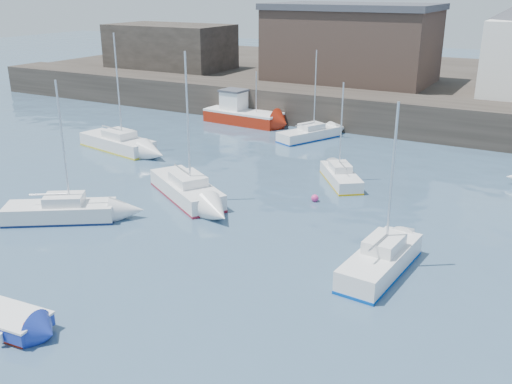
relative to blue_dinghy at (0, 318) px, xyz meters
The scene contains 16 objects.
water 3.77m from the blue_dinghy, 32.23° to the left, with size 220.00×220.00×0.00m, color #2D4760.
quay_wall 37.15m from the blue_dinghy, 85.10° to the left, with size 90.00×5.00×3.00m, color #28231E.
land_strip 55.10m from the blue_dinghy, 86.70° to the left, with size 90.00×32.00×2.80m, color #28231E.
warehouse 45.51m from the blue_dinghy, 93.60° to the left, with size 16.40×10.40×7.60m.
bldg_west 50.76m from the blue_dinghy, 119.43° to the left, with size 14.00×8.00×5.00m.
blue_dinghy is the anchor object (origin of this frame).
fishing_boat 34.73m from the blue_dinghy, 105.16° to the left, with size 7.54×3.29×4.87m.
sailboat_a 10.41m from the blue_dinghy, 124.73° to the left, with size 5.91×4.78×7.60m.
sailboat_b 14.87m from the blue_dinghy, 97.69° to the left, with size 6.88×5.42×8.70m.
sailboat_c 15.68m from the blue_dinghy, 45.00° to the left, with size 2.35×5.90×7.58m.
sailboat_e 24.59m from the blue_dinghy, 121.66° to the left, with size 7.17×3.50×8.85m.
sailboat_f 22.40m from the blue_dinghy, 76.74° to the left, with size 4.20×4.91×6.42m.
sailboat_h 31.05m from the blue_dinghy, 92.14° to the left, with size 3.98×5.86×7.23m.
buoy_near 10.69m from the blue_dinghy, 118.88° to the left, with size 0.45×0.45×0.45m, color #D5307B.
buoy_mid 15.81m from the blue_dinghy, 45.79° to the left, with size 0.38×0.38×0.38m, color #D5307B.
buoy_far 18.58m from the blue_dinghy, 74.33° to the left, with size 0.44×0.44×0.44m, color #D5307B.
Camera 1 is at (13.99, -13.47, 12.05)m, focal length 40.00 mm.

